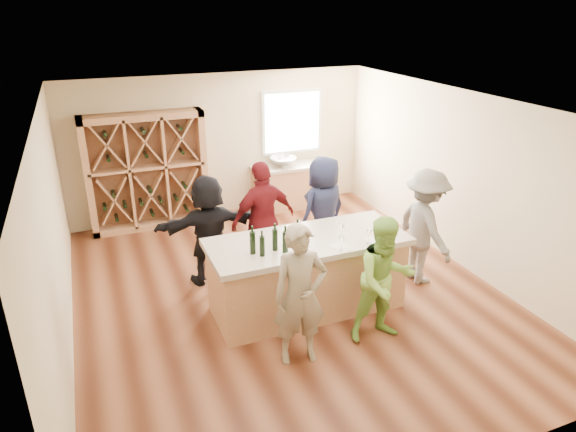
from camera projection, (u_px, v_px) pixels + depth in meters
name	position (u px, v px, depth m)	size (l,w,h in m)	color
floor	(287.00, 295.00, 7.73)	(6.00, 7.00, 0.10)	brown
ceiling	(287.00, 101.00, 6.60)	(6.00, 7.00, 0.10)	white
wall_back	(221.00, 145.00, 10.20)	(6.00, 0.10, 2.80)	beige
wall_front	(450.00, 356.00, 4.13)	(6.00, 0.10, 2.80)	beige
wall_left	(50.00, 241.00, 6.11)	(0.10, 7.00, 2.80)	beige
wall_right	(463.00, 180.00, 8.21)	(0.10, 7.00, 2.80)	beige
window_frame	(292.00, 122.00, 10.51)	(1.30, 0.06, 1.30)	white
window_pane	(292.00, 122.00, 10.48)	(1.18, 0.01, 1.18)	white
wine_rack	(147.00, 172.00, 9.56)	(2.20, 0.45, 2.20)	tan
back_counter_base	(292.00, 187.00, 10.76)	(1.60, 0.58, 0.86)	tan
back_counter_top	(292.00, 166.00, 10.58)	(1.70, 0.62, 0.06)	#BBAC9A
sink	(283.00, 162.00, 10.46)	(0.54, 0.54, 0.19)	silver
faucet	(280.00, 157.00, 10.60)	(0.02, 0.02, 0.30)	silver
tasting_counter_base	(307.00, 277.00, 7.14)	(2.60, 1.00, 1.00)	tan
tasting_counter_top	(308.00, 242.00, 6.93)	(2.72, 1.12, 0.08)	#BBAC9A
wine_bottle_a	(253.00, 243.00, 6.46)	(0.07, 0.07, 0.30)	black
wine_bottle_b	(262.00, 246.00, 6.41)	(0.07, 0.07, 0.26)	black
wine_bottle_c	(275.00, 240.00, 6.55)	(0.07, 0.07, 0.29)	black
wine_bottle_d	(285.00, 242.00, 6.48)	(0.07, 0.07, 0.29)	black
wine_bottle_e	(298.00, 235.00, 6.68)	(0.07, 0.07, 0.29)	black
wine_glass_a	(306.00, 251.00, 6.36)	(0.07, 0.07, 0.20)	white
wine_glass_b	(341.00, 244.00, 6.56)	(0.07, 0.07, 0.19)	white
wine_glass_c	(369.00, 237.00, 6.74)	(0.08, 0.08, 0.20)	white
wine_glass_d	(342.00, 230.00, 6.94)	(0.08, 0.08, 0.20)	white
wine_glass_e	(383.00, 229.00, 7.01)	(0.06, 0.06, 0.16)	white
tasting_menu_a	(293.00, 257.00, 6.42)	(0.23, 0.32, 0.00)	white
tasting_menu_b	(341.00, 247.00, 6.69)	(0.21, 0.28, 0.00)	white
tasting_menu_c	(375.00, 242.00, 6.82)	(0.23, 0.32, 0.00)	white
person_near_left	(300.00, 296.00, 5.95)	(0.64, 0.47, 1.77)	gray
person_near_right	(385.00, 280.00, 6.38)	(0.81, 0.45, 1.67)	#8CC64C
person_server	(425.00, 227.00, 7.72)	(1.16, 0.54, 1.80)	slate
person_far_mid	(263.00, 219.00, 7.92)	(1.09, 0.56, 1.86)	#590F14
person_far_right	(323.00, 210.00, 8.33)	(0.88, 0.57, 1.80)	#191E38
person_far_left	(209.00, 230.00, 7.73)	(1.59, 0.57, 1.72)	black
wine_glass_f	(299.00, 228.00, 7.03)	(0.07, 0.07, 0.18)	white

